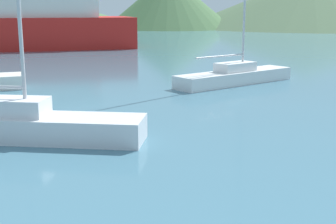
% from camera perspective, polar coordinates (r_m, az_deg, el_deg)
% --- Properties ---
extents(sailboat_inner, '(8.96, 3.98, 9.27)m').
position_cam_1_polar(sailboat_inner, '(15.82, -19.05, -1.25)').
color(sailboat_inner, silver).
rests_on(sailboat_inner, ground_plane).
extents(sailboat_middle, '(7.48, 5.13, 11.67)m').
position_cam_1_polar(sailboat_middle, '(26.11, 8.18, 4.55)').
color(sailboat_middle, white).
rests_on(sailboat_middle, ground_plane).
extents(ferry_distant, '(25.54, 11.12, 7.46)m').
position_cam_1_polar(ferry_distant, '(51.02, -18.73, 10.24)').
color(ferry_distant, red).
rests_on(ferry_distant, ground_plane).
extents(hill_central, '(54.57, 54.57, 8.51)m').
position_cam_1_polar(hill_central, '(99.51, -18.77, 12.03)').
color(hill_central, '#476B42').
rests_on(hill_central, ground_plane).
extents(hill_east, '(26.79, 26.79, 10.83)m').
position_cam_1_polar(hill_east, '(97.86, 0.12, 13.36)').
color(hill_east, '#476B42').
rests_on(hill_east, ground_plane).
extents(hill_far_east, '(55.95, 55.95, 11.19)m').
position_cam_1_polar(hill_far_east, '(108.74, 16.99, 12.84)').
color(hill_far_east, '#4C6647').
rests_on(hill_far_east, ground_plane).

